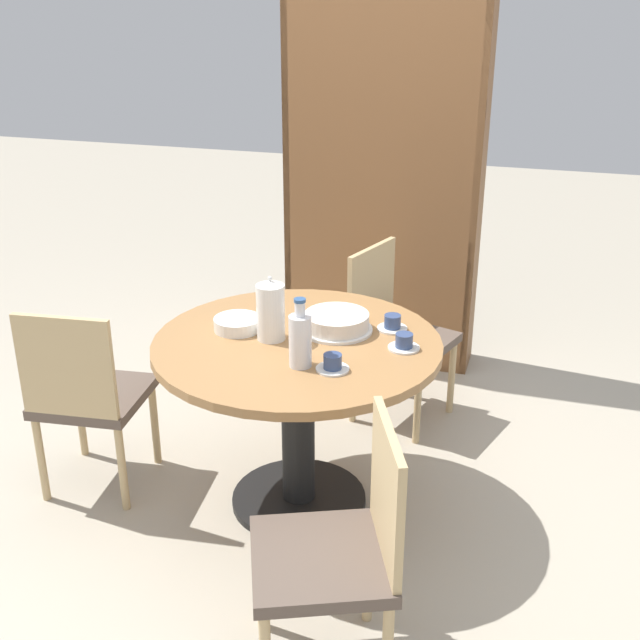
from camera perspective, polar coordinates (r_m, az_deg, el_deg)
The scene contains 13 objects.
ground_plane at distance 3.49m, azimuth -1.50°, elevation -12.76°, with size 14.00×14.00×0.00m, color #B2A893.
dining_table at distance 3.19m, azimuth -1.60°, elevation -4.50°, with size 1.13×1.13×0.75m.
chair_a at distance 2.52m, azimuth 1.50°, elevation -15.80°, with size 0.55×0.55×0.86m.
chair_b at distance 3.94m, azimuth 5.28°, elevation -0.71°, with size 0.53×0.53×0.86m.
chair_c at distance 3.47m, azimuth -16.25°, elevation -5.05°, with size 0.46×0.46×0.86m.
bookshelf at distance 4.43m, azimuth 4.34°, elevation 8.92°, with size 1.06×0.28×2.00m.
coffee_pot at distance 3.09m, azimuth -3.53°, elevation 0.70°, with size 0.11×0.11×0.26m.
water_bottle at distance 2.87m, azimuth -1.42°, elevation -1.36°, with size 0.08×0.08×0.26m.
cake_main at distance 3.19m, azimuth 1.19°, elevation -0.18°, with size 0.29×0.29×0.07m.
cup_a at distance 3.22m, azimuth 5.17°, elevation -0.26°, with size 0.12×0.12×0.06m.
cup_b at distance 2.87m, azimuth 0.90°, elevation -3.14°, with size 0.12×0.12×0.06m.
cup_c at distance 3.05m, azimuth 5.99°, elevation -1.62°, with size 0.12×0.12×0.06m.
plate_stack at distance 3.22m, azimuth -5.88°, elevation -0.27°, with size 0.19×0.19×0.05m.
Camera 1 is at (0.91, -2.69, 2.04)m, focal length 45.00 mm.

